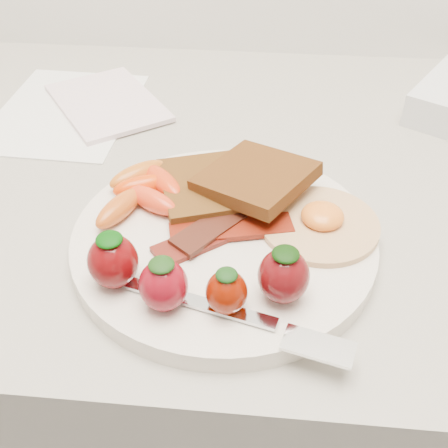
{
  "coord_description": "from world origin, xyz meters",
  "views": [
    {
      "loc": [
        0.02,
        1.19,
        1.24
      ],
      "look_at": [
        -0.02,
        1.57,
        0.93
      ],
      "focal_mm": 45.0,
      "sensor_mm": 36.0,
      "label": 1
    }
  ],
  "objects": [
    {
      "name": "counter",
      "position": [
        0.0,
        1.7,
        0.45
      ],
      "size": [
        2.0,
        0.6,
        0.9
      ],
      "primitive_type": "cube",
      "color": "gray",
      "rests_on": "ground"
    },
    {
      "name": "plate",
      "position": [
        -0.02,
        1.57,
        0.91
      ],
      "size": [
        0.27,
        0.27,
        0.02
      ],
      "primitive_type": "cylinder",
      "color": "silver",
      "rests_on": "counter"
    },
    {
      "name": "toast_lower",
      "position": [
        -0.03,
        1.62,
        0.93
      ],
      "size": [
        0.12,
        0.12,
        0.01
      ],
      "primitive_type": "cube",
      "rotation": [
        0.0,
        0.0,
        0.32
      ],
      "color": "#471D09",
      "rests_on": "plate"
    },
    {
      "name": "toast_upper",
      "position": [
        0.01,
        1.62,
        0.94
      ],
      "size": [
        0.13,
        0.13,
        0.02
      ],
      "primitive_type": "cube",
      "rotation": [
        0.0,
        -0.1,
        -0.56
      ],
      "color": "black",
      "rests_on": "toast_lower"
    },
    {
      "name": "fried_egg",
      "position": [
        0.07,
        1.58,
        0.92
      ],
      "size": [
        0.14,
        0.14,
        0.02
      ],
      "color": "beige",
      "rests_on": "plate"
    },
    {
      "name": "bacon_strips",
      "position": [
        -0.02,
        1.57,
        0.92
      ],
      "size": [
        0.12,
        0.11,
        0.01
      ],
      "color": "black",
      "rests_on": "plate"
    },
    {
      "name": "baby_carrots",
      "position": [
        -0.1,
        1.61,
        0.93
      ],
      "size": [
        0.08,
        0.12,
        0.02
      ],
      "color": "#E53C05",
      "rests_on": "plate"
    },
    {
      "name": "strawberries",
      "position": [
        -0.03,
        1.49,
        0.94
      ],
      "size": [
        0.17,
        0.06,
        0.05
      ],
      "color": "#5B0608",
      "rests_on": "plate"
    },
    {
      "name": "fork",
      "position": [
        0.01,
        1.46,
        0.92
      ],
      "size": [
        0.18,
        0.07,
        0.0
      ],
      "color": "silver",
      "rests_on": "plate"
    },
    {
      "name": "paper_sheet",
      "position": [
        -0.24,
        1.8,
        0.9
      ],
      "size": [
        0.17,
        0.22,
        0.0
      ],
      "primitive_type": "cube",
      "rotation": [
        0.0,
        0.0,
        -0.04
      ],
      "color": "white",
      "rests_on": "counter"
    },
    {
      "name": "notepad",
      "position": [
        -0.19,
        1.81,
        0.91
      ],
      "size": [
        0.19,
        0.2,
        0.01
      ],
      "primitive_type": "cube",
      "rotation": [
        0.0,
        0.0,
        0.62
      ],
      "color": "silver",
      "rests_on": "paper_sheet"
    }
  ]
}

